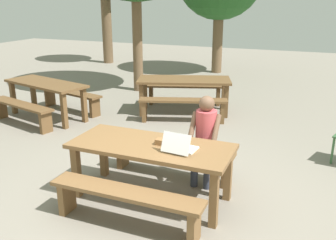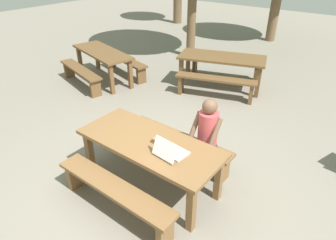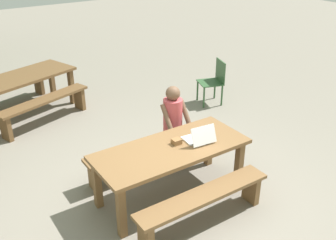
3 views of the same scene
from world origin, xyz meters
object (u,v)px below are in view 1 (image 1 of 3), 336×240
object	(u,v)px
small_pouch	(161,142)
picnic_table_rear	(46,88)
laptop	(180,146)
picnic_table_mid	(184,84)
picnic_table_front	(151,152)
person_seated	(205,134)

from	to	relation	value
small_pouch	picnic_table_rear	xyz separation A→B (m)	(-3.54, 2.18, -0.13)
laptop	picnic_table_mid	size ratio (longest dim) A/B	0.17
small_pouch	picnic_table_front	bearing A→B (deg)	-160.64
laptop	picnic_table_mid	bearing A→B (deg)	-65.63
picnic_table_mid	picnic_table_rear	xyz separation A→B (m)	(-2.54, -1.43, -0.01)
laptop	small_pouch	xyz separation A→B (m)	(-0.29, 0.11, -0.02)
picnic_table_front	picnic_table_mid	size ratio (longest dim) A/B	0.93
picnic_table_mid	small_pouch	bearing A→B (deg)	-93.11
picnic_table_front	small_pouch	xyz separation A→B (m)	(0.11, 0.04, 0.14)
picnic_table_front	laptop	xyz separation A→B (m)	(0.40, -0.07, 0.16)
laptop	picnic_table_mid	world-z (taller)	laptop
person_seated	small_pouch	bearing A→B (deg)	-122.44
laptop	small_pouch	world-z (taller)	laptop
laptop	picnic_table_rear	size ratio (longest dim) A/B	0.18
picnic_table_front	picnic_table_rear	distance (m)	4.09
picnic_table_front	picnic_table_mid	bearing A→B (deg)	103.78
picnic_table_front	person_seated	xyz separation A→B (m)	(0.49, 0.64, 0.08)
person_seated	picnic_table_rear	bearing A→B (deg)	158.08
laptop	small_pouch	distance (m)	0.31
small_pouch	person_seated	bearing A→B (deg)	57.56
picnic_table_rear	picnic_table_mid	bearing A→B (deg)	43.37
picnic_table_rear	small_pouch	bearing A→B (deg)	-17.53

